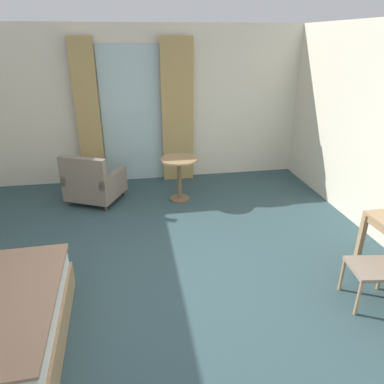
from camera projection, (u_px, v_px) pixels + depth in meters
The scene contains 8 objects.
ground at pixel (157, 289), 4.05m from camera, with size 6.80×7.46×0.10m, color #334C51.
wall_back at pixel (139, 106), 6.59m from camera, with size 6.40×0.12×2.83m, color silver.
balcony_glass_door at pixel (134, 116), 6.56m from camera, with size 1.17×0.02×2.49m, color silver.
curtain_panel_left at pixel (88, 115), 6.32m from camera, with size 0.41×0.10×2.62m, color tan.
curtain_panel_right at pixel (177, 112), 6.57m from camera, with size 0.59×0.10×2.62m, color tan.
desk_chair at pixel (383, 264), 3.60m from camera, with size 0.53×0.48×0.84m.
armchair_by_window at pixel (94, 184), 5.94m from camera, with size 1.06×1.05×0.87m.
round_cafe_table at pixel (179, 170), 5.96m from camera, with size 0.62×0.62×0.75m.
Camera 1 is at (-0.16, -3.28, 2.59)m, focal length 33.04 mm.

